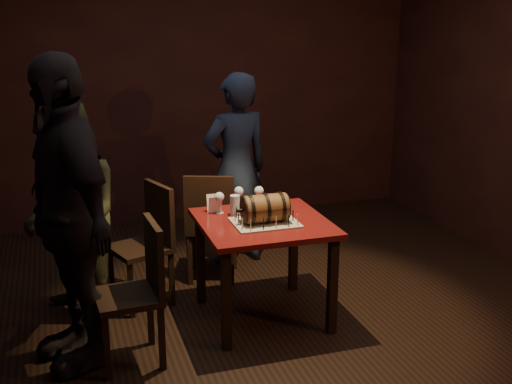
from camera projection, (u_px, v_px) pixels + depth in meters
The scene contains 16 objects.
room_shell at pixel (255, 131), 4.37m from camera, with size 5.04×5.04×2.80m.
pub_table at pixel (263, 235), 4.59m from camera, with size 0.90×0.90×0.75m.
cake_board at pixel (265, 223), 4.50m from camera, with size 0.45×0.35×0.01m, color #AAA189.
barrel_cake at pixel (265, 208), 4.47m from camera, with size 0.37×0.22×0.22m.
birthday_candles at pixel (265, 216), 4.48m from camera, with size 0.40×0.30×0.09m.
wine_glass_left at pixel (219, 198), 4.69m from camera, with size 0.07×0.07×0.16m.
wine_glass_mid at pixel (239, 192), 4.84m from camera, with size 0.07×0.07×0.16m.
wine_glass_right at pixel (259, 192), 4.85m from camera, with size 0.07×0.07×0.16m.
pint_of_ale at pixel (235, 206), 4.66m from camera, with size 0.07×0.07×0.15m.
menu_card at pixel (214, 204), 4.72m from camera, with size 0.10×0.05×0.13m, color white, non-canonical shape.
chair_back at pixel (211, 221), 5.26m from camera, with size 0.51×0.51×0.93m.
chair_left_rear at pixel (149, 238), 4.88m from camera, with size 0.51×0.51×0.93m.
chair_left_front at pixel (140, 285), 4.05m from camera, with size 0.42×0.42×0.93m.
person_back at pixel (236, 170), 5.59m from camera, with size 0.62×0.41×1.69m, color #1B2436.
person_left_rear at pixel (72, 215), 4.50m from camera, with size 0.78×0.61×1.61m, color #37391C.
person_left_front at pixel (67, 215), 3.93m from camera, with size 1.16×0.48×1.97m, color black.
Camera 1 is at (-1.30, -4.11, 2.20)m, focal length 45.00 mm.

